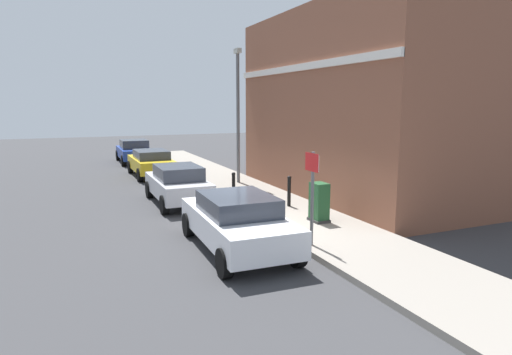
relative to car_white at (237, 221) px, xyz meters
name	(u,v)px	position (x,y,z in m)	size (l,w,h in m)	color
ground	(255,233)	(0.98, 1.17, -0.74)	(80.00, 80.00, 0.00)	#38383A
sidewalk	(238,188)	(2.78, 7.17, -0.66)	(2.79, 30.00, 0.15)	gray
corner_building	(383,105)	(7.93, 4.47, 2.76)	(7.61, 10.60, 7.00)	brown
car_white	(237,221)	(0.00, 0.00, 0.00)	(1.99, 4.31, 1.40)	silver
car_silver	(178,184)	(-0.14, 5.63, 0.00)	(1.78, 3.93, 1.40)	#B7B7BC
car_yellow	(151,162)	(0.07, 12.16, -0.03)	(1.85, 3.96, 1.32)	gold
car_blue	(134,151)	(0.05, 17.82, -0.01)	(1.87, 4.06, 1.41)	navy
utility_cabinet	(319,204)	(2.97, 1.06, -0.06)	(0.46, 0.61, 1.15)	#1E4C28
bollard_near_cabinet	(289,190)	(3.07, 3.15, -0.03)	(0.14, 0.14, 1.04)	black
bollard_far_kerb	(234,186)	(1.64, 4.64, -0.03)	(0.14, 0.14, 1.04)	black
street_sign	(312,184)	(1.65, -0.76, 0.92)	(0.08, 0.60, 2.30)	#59595B
lamppost	(238,110)	(3.16, 8.13, 2.56)	(0.20, 0.44, 5.72)	#59595B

